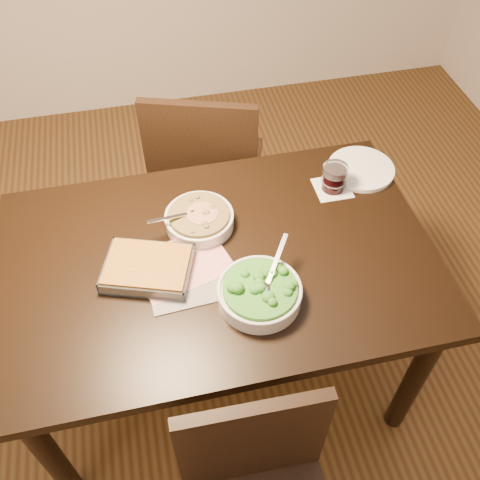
{
  "coord_description": "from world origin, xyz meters",
  "views": [
    {
      "loc": [
        -0.16,
        -1.07,
        2.08
      ],
      "look_at": [
        0.08,
        0.01,
        0.8
      ],
      "focal_mm": 40.0,
      "sensor_mm": 36.0,
      "label": 1
    }
  ],
  "objects_px": {
    "broccoli_bowl": "(260,292)",
    "chair_far": "(207,169)",
    "table": "(218,275)",
    "wine_tumbler": "(334,177)",
    "stew_bowl": "(199,219)",
    "dinner_plate": "(361,169)",
    "baking_dish": "(148,268)"
  },
  "relations": [
    {
      "from": "broccoli_bowl",
      "to": "chair_far",
      "type": "xyz_separation_m",
      "value": [
        -0.02,
        0.85,
        -0.25
      ]
    },
    {
      "from": "table",
      "to": "wine_tumbler",
      "type": "bearing_deg",
      "value": 25.49
    },
    {
      "from": "table",
      "to": "broccoli_bowl",
      "type": "distance_m",
      "value": 0.25
    },
    {
      "from": "table",
      "to": "stew_bowl",
      "type": "height_order",
      "value": "stew_bowl"
    },
    {
      "from": "wine_tumbler",
      "to": "broccoli_bowl",
      "type": "bearing_deg",
      "value": -132.27
    },
    {
      "from": "table",
      "to": "dinner_plate",
      "type": "relative_size",
      "value": 5.71
    },
    {
      "from": "wine_tumbler",
      "to": "chair_far",
      "type": "bearing_deg",
      "value": 131.42
    },
    {
      "from": "baking_dish",
      "to": "dinner_plate",
      "type": "distance_m",
      "value": 0.88
    },
    {
      "from": "stew_bowl",
      "to": "baking_dish",
      "type": "height_order",
      "value": "stew_bowl"
    },
    {
      "from": "stew_bowl",
      "to": "baking_dish",
      "type": "relative_size",
      "value": 0.8
    },
    {
      "from": "chair_far",
      "to": "baking_dish",
      "type": "bearing_deg",
      "value": 84.67
    },
    {
      "from": "broccoli_bowl",
      "to": "stew_bowl",
      "type": "bearing_deg",
      "value": 110.18
    },
    {
      "from": "dinner_plate",
      "to": "chair_far",
      "type": "xyz_separation_m",
      "value": [
        -0.53,
        0.37,
        -0.23
      ]
    },
    {
      "from": "table",
      "to": "stew_bowl",
      "type": "relative_size",
      "value": 5.55
    },
    {
      "from": "dinner_plate",
      "to": "chair_far",
      "type": "relative_size",
      "value": 0.26
    },
    {
      "from": "broccoli_bowl",
      "to": "baking_dish",
      "type": "distance_m",
      "value": 0.36
    },
    {
      "from": "baking_dish",
      "to": "dinner_plate",
      "type": "height_order",
      "value": "baking_dish"
    },
    {
      "from": "baking_dish",
      "to": "wine_tumbler",
      "type": "bearing_deg",
      "value": 38.06
    },
    {
      "from": "table",
      "to": "dinner_plate",
      "type": "height_order",
      "value": "dinner_plate"
    },
    {
      "from": "stew_bowl",
      "to": "dinner_plate",
      "type": "distance_m",
      "value": 0.65
    },
    {
      "from": "wine_tumbler",
      "to": "dinner_plate",
      "type": "xyz_separation_m",
      "value": [
        0.13,
        0.07,
        -0.05
      ]
    },
    {
      "from": "stew_bowl",
      "to": "broccoli_bowl",
      "type": "height_order",
      "value": "broccoli_bowl"
    },
    {
      "from": "stew_bowl",
      "to": "dinner_plate",
      "type": "height_order",
      "value": "stew_bowl"
    },
    {
      "from": "broccoli_bowl",
      "to": "table",
      "type": "bearing_deg",
      "value": 116.27
    },
    {
      "from": "table",
      "to": "chair_far",
      "type": "relative_size",
      "value": 1.47
    },
    {
      "from": "table",
      "to": "dinner_plate",
      "type": "xyz_separation_m",
      "value": [
        0.6,
        0.29,
        0.1
      ]
    },
    {
      "from": "dinner_plate",
      "to": "wine_tumbler",
      "type": "bearing_deg",
      "value": -152.95
    },
    {
      "from": "baking_dish",
      "to": "broccoli_bowl",
      "type": "bearing_deg",
      "value": -9.66
    },
    {
      "from": "chair_far",
      "to": "dinner_plate",
      "type": "bearing_deg",
      "value": 162.76
    },
    {
      "from": "table",
      "to": "stew_bowl",
      "type": "xyz_separation_m",
      "value": [
        -0.03,
        0.15,
        0.13
      ]
    },
    {
      "from": "stew_bowl",
      "to": "dinner_plate",
      "type": "relative_size",
      "value": 1.03
    },
    {
      "from": "baking_dish",
      "to": "table",
      "type": "bearing_deg",
      "value": 23.16
    }
  ]
}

